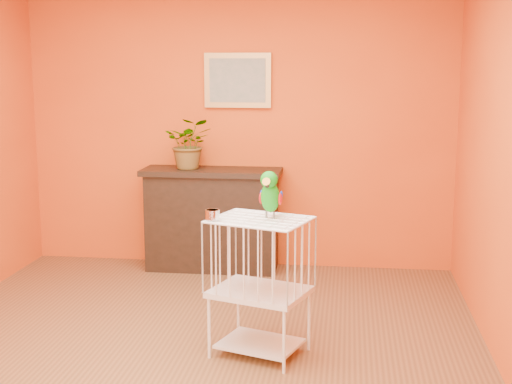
# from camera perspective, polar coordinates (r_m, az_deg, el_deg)

# --- Properties ---
(ground) EXTENTS (4.50, 4.50, 0.00)m
(ground) POSITION_cam_1_polar(r_m,az_deg,el_deg) (4.85, -5.52, -12.96)
(ground) COLOR brown
(ground) RESTS_ON ground
(room_shell) EXTENTS (4.50, 4.50, 4.50)m
(room_shell) POSITION_cam_1_polar(r_m,az_deg,el_deg) (4.47, -5.88, 6.03)
(room_shell) COLOR #D75014
(room_shell) RESTS_ON ground
(console_cabinet) EXTENTS (1.28, 0.46, 0.95)m
(console_cabinet) POSITION_cam_1_polar(r_m,az_deg,el_deg) (6.64, -3.54, -2.19)
(console_cabinet) COLOR black
(console_cabinet) RESTS_ON ground
(potted_plant) EXTENTS (0.47, 0.51, 0.37)m
(potted_plant) POSITION_cam_1_polar(r_m,az_deg,el_deg) (6.61, -5.26, 3.48)
(potted_plant) COLOR #26722D
(potted_plant) RESTS_ON console_cabinet
(framed_picture) EXTENTS (0.62, 0.04, 0.50)m
(framed_picture) POSITION_cam_1_polar(r_m,az_deg,el_deg) (6.64, -1.48, 8.92)
(framed_picture) COLOR #BB8642
(framed_picture) RESTS_ON room_shell
(birdcage) EXTENTS (0.71, 0.63, 0.92)m
(birdcage) POSITION_cam_1_polar(r_m,az_deg,el_deg) (4.70, 0.30, -7.45)
(birdcage) COLOR silver
(birdcage) RESTS_ON ground
(feed_cup) EXTENTS (0.09, 0.09, 0.06)m
(feed_cup) POSITION_cam_1_polar(r_m,az_deg,el_deg) (4.55, -3.50, -1.83)
(feed_cup) COLOR silver
(feed_cup) RESTS_ON birdcage
(parrot) EXTENTS (0.16, 0.28, 0.32)m
(parrot) POSITION_cam_1_polar(r_m,az_deg,el_deg) (4.58, 1.14, -0.15)
(parrot) COLOR #59544C
(parrot) RESTS_ON birdcage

